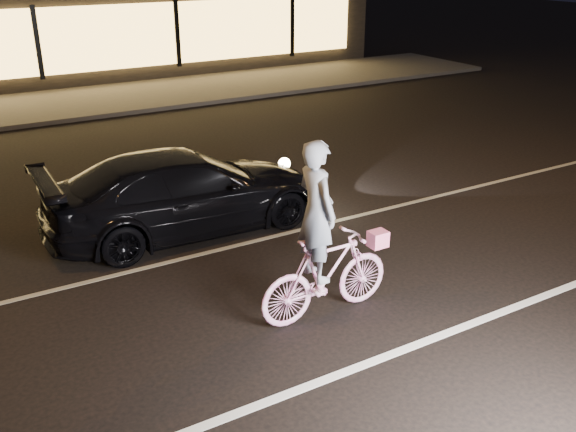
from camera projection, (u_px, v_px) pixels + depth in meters
ground at (285, 308)px, 8.27m from camera, size 90.00×90.00×0.00m
lane_stripe_near at (353, 369)px, 7.08m from camera, size 60.00×0.12×0.01m
lane_stripe_far at (219, 250)px, 9.86m from camera, size 60.00×0.10×0.01m
sidewalk at (58, 105)px, 18.55m from camera, size 30.00×4.00×0.12m
storefront at (11, 13)px, 22.47m from camera, size 25.40×8.42×4.20m
cyclist at (324, 257)px, 7.81m from camera, size 1.84×0.63×2.31m
sedan at (186, 191)px, 10.34m from camera, size 4.58×1.92×1.32m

